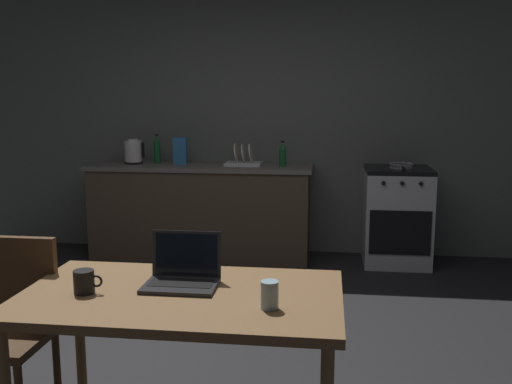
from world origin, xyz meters
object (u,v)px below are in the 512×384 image
(stove_oven, at_px, (396,216))
(electric_kettle, at_px, (133,152))
(frying_pan, at_px, (402,165))
(bottle_b, at_px, (157,149))
(dish_rack, at_px, (244,160))
(cereal_box, at_px, (180,151))
(laptop, at_px, (182,275))
(chair, at_px, (10,321))
(dining_table, at_px, (181,308))
(coffee_mug, at_px, (84,282))
(bottle, at_px, (283,154))
(drinking_glass, at_px, (270,295))

(stove_oven, height_order, electric_kettle, electric_kettle)
(frying_pan, xyz_separation_m, bottle_b, (-2.35, 0.11, 0.11))
(dish_rack, bearing_deg, cereal_box, 178.18)
(laptop, relative_size, dish_rack, 0.94)
(chair, bearing_deg, cereal_box, 106.76)
(chair, height_order, laptop, laptop)
(stove_oven, xyz_separation_m, chair, (-2.12, -3.00, 0.07))
(chair, relative_size, bottle_b, 3.16)
(dining_table, height_order, coffee_mug, coffee_mug)
(dish_rack, bearing_deg, bottle, -7.53)
(bottle, distance_m, dish_rack, 0.39)
(electric_kettle, height_order, dish_rack, electric_kettle)
(bottle, bearing_deg, laptop, -94.09)
(bottle, bearing_deg, cereal_box, 176.02)
(frying_pan, height_order, bottle_b, bottle_b)
(chair, distance_m, cereal_box, 3.06)
(electric_kettle, distance_m, frying_pan, 2.57)
(chair, bearing_deg, dish_rack, 94.96)
(electric_kettle, bearing_deg, dining_table, -67.54)
(bottle, height_order, coffee_mug, bottle)
(dining_table, height_order, laptop, laptop)
(dining_table, bearing_deg, electric_kettle, 112.46)
(laptop, bearing_deg, drinking_glass, -35.10)
(bottle, relative_size, dish_rack, 0.72)
(chair, bearing_deg, bottle, 87.99)
(electric_kettle, distance_m, dish_rack, 1.09)
(dining_table, distance_m, bottle, 3.06)
(drinking_glass, xyz_separation_m, cereal_box, (-1.21, 3.25, 0.25))
(dining_table, distance_m, cereal_box, 3.23)
(laptop, xyz_separation_m, frying_pan, (1.31, 2.96, 0.16))
(electric_kettle, xyz_separation_m, bottle, (1.47, -0.05, -0.00))
(stove_oven, xyz_separation_m, electric_kettle, (-2.54, 0.00, 0.57))
(bottle_b, bearing_deg, chair, -86.09)
(electric_kettle, xyz_separation_m, drinking_glass, (1.67, -3.23, -0.24))
(bottle, relative_size, cereal_box, 0.94)
(cereal_box, xyz_separation_m, dish_rack, (0.63, -0.02, -0.08))
(drinking_glass, relative_size, dish_rack, 0.33)
(frying_pan, bearing_deg, electric_kettle, 179.34)
(dining_table, xyz_separation_m, cereal_box, (-0.81, 3.11, 0.38))
(electric_kettle, xyz_separation_m, frying_pan, (2.57, -0.03, -0.09))
(stove_oven, distance_m, coffee_mug, 3.58)
(frying_pan, distance_m, cereal_box, 2.11)
(frying_pan, bearing_deg, dish_rack, 178.85)
(electric_kettle, distance_m, cereal_box, 0.46)
(dish_rack, bearing_deg, dining_table, -86.58)
(laptop, height_order, bottle_b, bottle_b)
(stove_oven, relative_size, dining_table, 0.66)
(bottle, distance_m, drinking_glass, 3.19)
(stove_oven, bearing_deg, frying_pan, -49.84)
(stove_oven, xyz_separation_m, bottle_b, (-2.33, 0.08, 0.59))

